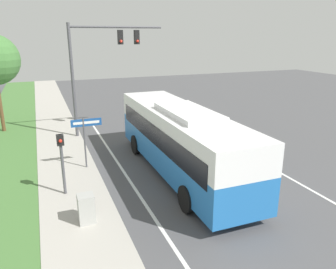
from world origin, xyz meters
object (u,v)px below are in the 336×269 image
object	(u,v)px
bus	(180,137)
street_sign	(86,133)
utility_cabinet	(86,209)
pedestrian_signal	(62,155)
signal_gantry	(99,58)

from	to	relation	value
bus	street_sign	size ratio (longest dim) A/B	4.19
utility_cabinet	bus	bearing A→B (deg)	31.07
street_sign	pedestrian_signal	bearing A→B (deg)	-117.11
pedestrian_signal	bus	bearing A→B (deg)	4.32
signal_gantry	pedestrian_signal	xyz separation A→B (m)	(-3.19, -8.28, -3.25)
bus	street_sign	distance (m)	4.69
bus	pedestrian_signal	bearing A→B (deg)	-175.68
bus	pedestrian_signal	size ratio (longest dim) A/B	4.12
street_sign	utility_cabinet	size ratio (longest dim) A/B	2.53
signal_gantry	street_sign	size ratio (longest dim) A/B	2.71
bus	signal_gantry	bearing A→B (deg)	106.23
signal_gantry	pedestrian_signal	distance (m)	9.45
pedestrian_signal	utility_cabinet	distance (m)	2.89
bus	street_sign	xyz separation A→B (m)	(-4.14, 2.19, 0.03)
utility_cabinet	signal_gantry	bearing A→B (deg)	76.29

